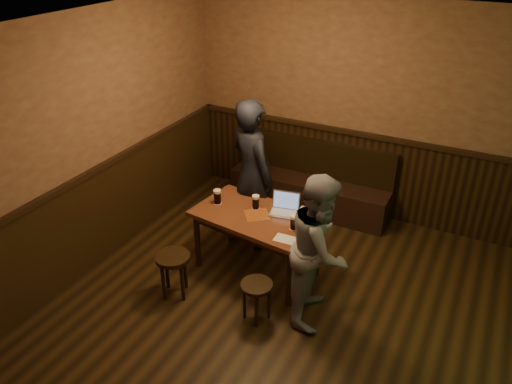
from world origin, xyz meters
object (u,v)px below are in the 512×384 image
at_px(person_grey, 320,249).
at_px(pint_left, 217,197).
at_px(stool_left, 173,263).
at_px(person_suit, 252,175).
at_px(bench, 310,187).
at_px(pint_mid, 256,202).
at_px(stool_right, 257,291).
at_px(pub_table, 257,222).
at_px(pint_right, 294,222).
at_px(laptop, 285,207).

bearing_deg(person_grey, pint_left, 65.09).
bearing_deg(stool_left, person_suit, 78.41).
xyz_separation_m(bench, person_suit, (-0.32, -1.09, 0.61)).
bearing_deg(pint_left, person_grey, -15.24).
xyz_separation_m(pint_mid, person_suit, (-0.25, 0.38, 0.11)).
relative_size(bench, stool_right, 5.08).
height_order(bench, stool_left, bench).
xyz_separation_m(pub_table, pint_left, (-0.51, 0.02, 0.18)).
height_order(stool_right, person_grey, person_grey).
bearing_deg(pub_table, pint_left, -175.44).
xyz_separation_m(pint_left, person_grey, (1.37, -0.37, -0.04)).
distance_m(stool_left, pint_left, 0.90).
distance_m(pint_left, pint_right, 0.98).
xyz_separation_m(bench, pint_right, (0.46, -1.67, 0.50)).
distance_m(bench, person_grey, 2.18).
distance_m(pint_right, person_grey, 0.48).
height_order(pub_table, stool_left, pub_table).
bearing_deg(stool_right, pub_table, 116.94).
bearing_deg(pint_left, laptop, 13.23).
relative_size(stool_right, pint_right, 2.68).
bearing_deg(laptop, person_suit, 140.90).
relative_size(bench, person_suit, 1.19).
bearing_deg(pub_table, stool_right, -56.13).
distance_m(stool_left, person_grey, 1.55).
height_order(pint_left, person_suit, person_suit).
xyz_separation_m(stool_left, person_suit, (0.26, 1.28, 0.53)).
relative_size(pub_table, pint_right, 9.01).
bearing_deg(pint_left, bench, 72.05).
distance_m(pub_table, pint_mid, 0.23).
distance_m(pub_table, stool_left, 1.00).
bearing_deg(bench, stool_left, -103.89).
xyz_separation_m(bench, pint_left, (-0.51, -1.57, 0.51)).
height_order(stool_left, pint_right, pint_right).
bearing_deg(laptop, bench, 88.91).
bearing_deg(pint_mid, pint_left, -167.56).
bearing_deg(pint_right, pint_left, 174.57).
xyz_separation_m(pint_mid, person_grey, (0.93, -0.47, -0.03)).
bearing_deg(person_suit, stool_left, 106.04).
xyz_separation_m(pint_left, person_suit, (0.19, 0.48, 0.10)).
height_order(bench, laptop, same).
distance_m(pub_table, person_suit, 0.66).
relative_size(pint_left, laptop, 0.50).
bearing_deg(pint_left, stool_right, -40.03).
bearing_deg(stool_left, laptop, 49.66).
relative_size(bench, pint_right, 13.63).
bearing_deg(laptop, pub_table, -151.45).
bearing_deg(pint_left, pub_table, -2.37).
relative_size(stool_left, pint_left, 2.90).
bearing_deg(person_suit, laptop, 179.38).
bearing_deg(bench, laptop, -80.25).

